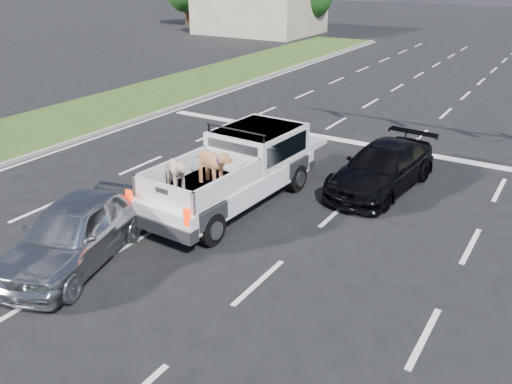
% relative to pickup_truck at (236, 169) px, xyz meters
% --- Properties ---
extents(ground, '(160.00, 160.00, 0.00)m').
position_rel_pickup_truck_xyz_m(ground, '(0.92, -3.17, -1.00)').
color(ground, black).
rests_on(ground, ground).
extents(road_markings, '(17.75, 60.00, 0.01)m').
position_rel_pickup_truck_xyz_m(road_markings, '(0.92, 3.39, -0.99)').
color(road_markings, silver).
rests_on(road_markings, ground).
extents(grass_median_left, '(5.00, 60.00, 0.10)m').
position_rel_pickup_truck_xyz_m(grass_median_left, '(-10.58, 2.83, -0.95)').
color(grass_median_left, '#243F13').
rests_on(grass_median_left, ground).
extents(curb_left, '(0.15, 60.00, 0.14)m').
position_rel_pickup_truck_xyz_m(curb_left, '(-8.13, 2.83, -0.93)').
color(curb_left, gray).
rests_on(curb_left, ground).
extents(building_left, '(10.00, 8.00, 4.40)m').
position_rel_pickup_truck_xyz_m(building_left, '(-19.08, 32.83, 1.20)').
color(building_left, '#BCAE8F').
rests_on(building_left, ground).
extents(pickup_truck, '(2.40, 5.83, 2.15)m').
position_rel_pickup_truck_xyz_m(pickup_truck, '(0.00, 0.00, 0.00)').
color(pickup_truck, black).
rests_on(pickup_truck, ground).
extents(silver_sedan, '(2.88, 4.70, 1.50)m').
position_rel_pickup_truck_xyz_m(silver_sedan, '(-1.28, -4.56, -0.25)').
color(silver_sedan, '#A3A6A9').
rests_on(silver_sedan, ground).
extents(black_coupe, '(2.33, 4.75, 1.33)m').
position_rel_pickup_truck_xyz_m(black_coupe, '(3.12, 3.07, -0.33)').
color(black_coupe, black).
rests_on(black_coupe, ground).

